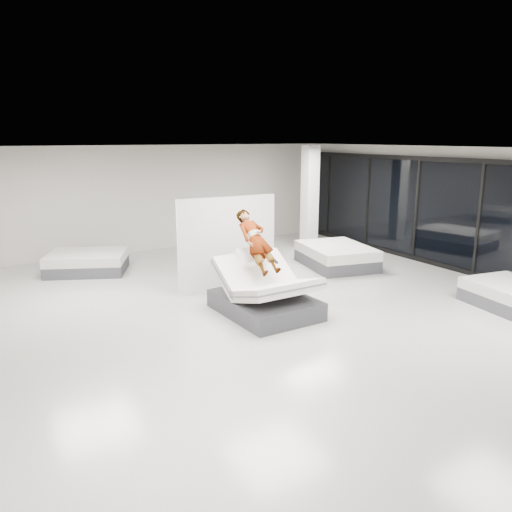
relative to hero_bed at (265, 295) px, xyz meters
name	(u,v)px	position (x,y,z in m)	size (l,w,h in m)	color
room	(278,237)	(0.12, -0.26, 1.20)	(14.00, 14.04, 3.20)	beige
hero_bed	(265,295)	(0.00, 0.00, 0.00)	(1.63, 2.11, 1.24)	#3E3E44
person	(257,251)	(-0.01, 0.31, 0.82)	(0.56, 0.37, 1.55)	slate
remote	(276,261)	(0.22, -0.03, 0.66)	(0.05, 0.14, 0.03)	black
divider_panel	(228,244)	(0.10, 1.83, 0.68)	(2.36, 0.11, 2.14)	silver
flat_bed_right_far	(336,256)	(3.59, 2.23, -0.11)	(1.97, 2.38, 0.58)	#3E3E44
flat_bed_left_far	(87,262)	(-2.39, 4.99, -0.13)	(2.34, 2.09, 0.53)	#3E3E44
column	(310,199)	(4.12, 4.24, 1.20)	(0.40, 0.40, 3.20)	silver
storefront_glazing	(479,219)	(6.02, -0.26, 1.06)	(0.12, 13.40, 2.92)	#1B212E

